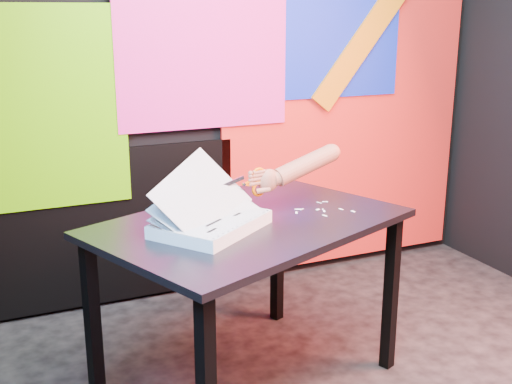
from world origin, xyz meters
name	(u,v)px	position (x,y,z in m)	size (l,w,h in m)	color
room	(413,75)	(0.00, 0.00, 1.35)	(3.01, 3.01, 2.71)	black
backdrop	(257,123)	(0.06, 1.46, 0.96)	(2.88, 0.05, 2.08)	red
work_table	(250,241)	(-0.42, 0.45, 0.66)	(1.42, 1.19, 0.75)	black
printout_stack	(210,223)	(-0.61, 0.39, 0.78)	(0.52, 0.49, 0.31)	silver
scissors	(255,183)	(-0.36, 0.52, 0.88)	(0.22, 0.04, 0.12)	silver
hand_forearm	(300,167)	(-0.14, 0.55, 0.92)	(0.45, 0.12, 0.17)	brown
paper_clippings	(320,209)	(-0.09, 0.45, 0.75)	(0.24, 0.20, 0.00)	white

